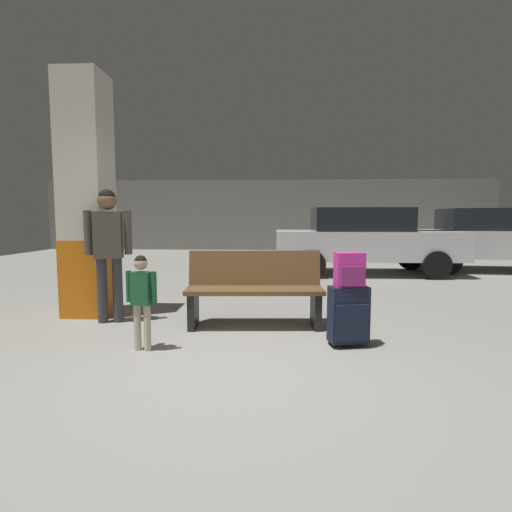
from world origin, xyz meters
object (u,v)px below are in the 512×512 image
suitcase (349,315)px  adult (108,241)px  bench (255,289)px  child (141,292)px  backpack_bright (350,270)px  parked_car_side (493,238)px  structural_pillar (87,197)px  parked_car_near (364,239)px

suitcase → adult: bearing=164.0°
bench → child: size_ratio=1.75×
bench → adult: 1.87m
backpack_bright → child: (-2.02, -0.23, -0.20)m
bench → parked_car_side: 7.66m
structural_pillar → suitcase: bearing=-20.3°
suitcase → adult: adult is taller
child → parked_car_near: bearing=59.2°
structural_pillar → child: (1.18, -1.41, -0.98)m
backpack_bright → bench: bearing=143.7°
child → parked_car_side: 9.06m
bench → parked_car_near: size_ratio=0.40×
backpack_bright → adult: size_ratio=0.21×
bench → parked_car_near: (2.27, 4.60, 0.36)m
structural_pillar → bench: bearing=-11.8°
child → parked_car_side: parked_car_side is taller
child → parked_car_side: bearing=43.6°
structural_pillar → parked_car_near: (4.48, 4.14, -0.75)m
bench → backpack_bright: size_ratio=4.78×
adult → parked_car_near: (4.05, 4.53, -0.20)m
bench → parked_car_near: parked_car_near is taller
structural_pillar → child: structural_pillar is taller
parked_car_near → backpack_bright: bearing=-103.6°
parked_car_side → bench: bearing=-136.2°
bench → parked_car_near: bearing=63.8°
adult → parked_car_near: 6.08m
parked_car_near → parked_car_side: (3.26, 0.70, 0.00)m
suitcase → parked_car_near: parked_car_near is taller
child → parked_car_side: (6.56, 6.25, 0.23)m
bench → backpack_bright: backpack_bright is taller
child → adult: bearing=126.2°
parked_car_side → child: bearing=-136.4°
backpack_bright → parked_car_near: (1.29, 5.32, 0.03)m
suitcase → parked_car_near: 5.50m
structural_pillar → backpack_bright: size_ratio=9.20×
bench → parked_car_side: parked_car_side is taller
backpack_bright → adult: adult is taller
bench → parked_car_side: size_ratio=0.38×
structural_pillar → adult: (0.43, -0.39, -0.55)m
structural_pillar → parked_car_side: structural_pillar is taller
bench → suitcase: size_ratio=2.69×
structural_pillar → parked_car_near: size_ratio=0.76×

